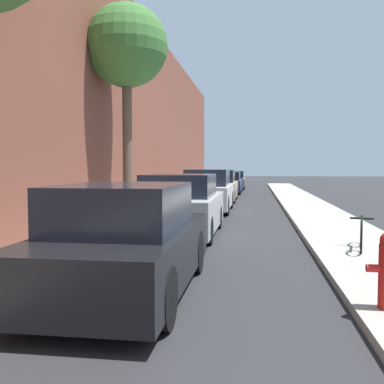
# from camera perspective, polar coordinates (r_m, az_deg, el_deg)

# --- Properties ---
(ground_plane) EXTENTS (120.00, 120.00, 0.00)m
(ground_plane) POSITION_cam_1_polar(r_m,az_deg,el_deg) (14.51, 5.01, -3.30)
(ground_plane) COLOR #28282B
(sidewalk_left) EXTENTS (2.00, 52.00, 0.12)m
(sidewalk_left) POSITION_cam_1_polar(r_m,az_deg,el_deg) (14.95, -6.18, -2.87)
(sidewalk_left) COLOR #9E998E
(sidewalk_left) RESTS_ON ground
(sidewalk_right) EXTENTS (2.00, 52.00, 0.12)m
(sidewalk_right) POSITION_cam_1_polar(r_m,az_deg,el_deg) (14.63, 16.44, -3.13)
(sidewalk_right) COLOR #9E998E
(sidewalk_right) RESTS_ON ground
(building_facade_left) EXTENTS (0.70, 52.00, 8.03)m
(building_facade_left) POSITION_cam_1_polar(r_m,az_deg,el_deg) (15.43, -11.25, 12.01)
(building_facade_left) COLOR brown
(building_facade_left) RESTS_ON ground
(parked_car_black) EXTENTS (1.69, 3.95, 1.45)m
(parked_car_black) POSITION_cam_1_polar(r_m,az_deg,el_deg) (5.85, -8.60, -6.53)
(parked_car_black) COLOR black
(parked_car_black) RESTS_ON ground
(parked_car_silver) EXTENTS (1.77, 4.03, 1.49)m
(parked_car_silver) POSITION_cam_1_polar(r_m,az_deg,el_deg) (10.66, -1.46, -1.91)
(parked_car_silver) COLOR black
(parked_car_silver) RESTS_ON ground
(parked_car_white) EXTENTS (1.69, 4.23, 1.56)m
(parked_car_white) POSITION_cam_1_polar(r_m,az_deg,el_deg) (16.24, 2.12, 0.03)
(parked_car_white) COLOR black
(parked_car_white) RESTS_ON ground
(parked_car_champagne) EXTENTS (1.76, 4.16, 1.50)m
(parked_car_champagne) POSITION_cam_1_polar(r_m,az_deg,el_deg) (21.08, 3.41, 0.71)
(parked_car_champagne) COLOR black
(parked_car_champagne) RESTS_ON ground
(parked_car_navy) EXTENTS (1.77, 4.55, 1.34)m
(parked_car_navy) POSITION_cam_1_polar(r_m,az_deg,el_deg) (27.15, 4.60, 1.19)
(parked_car_navy) COLOR black
(parked_car_navy) RESTS_ON ground
(parked_car_grey) EXTENTS (1.83, 4.61, 1.32)m
(parked_car_grey) POSITION_cam_1_polar(r_m,az_deg,el_deg) (32.66, 5.31, 1.53)
(parked_car_grey) COLOR black
(parked_car_grey) RESTS_ON ground
(street_tree_far) EXTENTS (2.47, 2.47, 6.39)m
(street_tree_far) POSITION_cam_1_polar(r_m,az_deg,el_deg) (13.87, -8.52, 18.06)
(street_tree_far) COLOR brown
(street_tree_far) RESTS_ON sidewalk_left
(bicycle) EXTENTS (0.49, 1.45, 0.60)m
(bicycle) POSITION_cam_1_polar(r_m,az_deg,el_deg) (8.87, 21.19, -4.97)
(bicycle) COLOR black
(bicycle) RESTS_ON sidewalk_right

